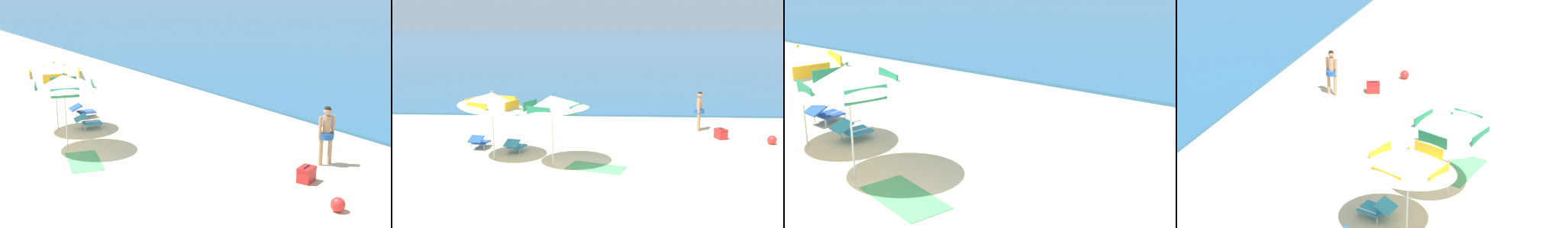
{
  "view_description": "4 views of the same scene",
  "coord_description": "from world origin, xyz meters",
  "views": [
    {
      "loc": [
        14.05,
        -5.8,
        5.7
      ],
      "look_at": [
        0.37,
        4.23,
        1.11
      ],
      "focal_mm": 54.57,
      "sensor_mm": 36.0,
      "label": 1
    },
    {
      "loc": [
        -0.21,
        -12.14,
        4.33
      ],
      "look_at": [
        -1.1,
        5.09,
        0.92
      ],
      "focal_mm": 40.42,
      "sensor_mm": 36.0,
      "label": 2
    },
    {
      "loc": [
        5.85,
        -6.24,
        4.86
      ],
      "look_at": [
        -0.82,
        3.83,
        0.8
      ],
      "focal_mm": 54.08,
      "sensor_mm": 36.0,
      "label": 3
    },
    {
      "loc": [
        -14.75,
        -0.6,
        8.0
      ],
      "look_at": [
        -0.36,
        3.67,
        1.25
      ],
      "focal_mm": 53.05,
      "sensor_mm": 36.0,
      "label": 4
    }
  ],
  "objects": [
    {
      "name": "beach_ball",
      "position": [
        5.89,
        4.22,
        0.17
      ],
      "size": [
        0.34,
        0.34,
        0.34
      ],
      "primitive_type": "sphere",
      "color": "red",
      "rests_on": "ground"
    },
    {
      "name": "beach_umbrella_striped_second",
      "position": [
        -2.0,
        1.18,
        2.02
      ],
      "size": [
        2.85,
        2.82,
        2.43
      ],
      "color": "silver",
      "rests_on": "ground"
    },
    {
      "name": "person_standing_near_shore",
      "position": [
        3.57,
        6.37,
        0.97
      ],
      "size": [
        0.41,
        0.48,
        1.68
      ],
      "color": "tan",
      "rests_on": "ground"
    },
    {
      "name": "ground_plane",
      "position": [
        0.0,
        0.0,
        0.0
      ],
      "size": [
        800.0,
        800.0,
        0.0
      ],
      "primitive_type": "plane",
      "color": "beige"
    },
    {
      "name": "lounge_chair_under_umbrella",
      "position": [
        -4.95,
        3.1,
        0.27
      ],
      "size": [
        0.67,
        0.95,
        0.51
      ],
      "color": "#1E4799",
      "rests_on": "ground"
    },
    {
      "name": "beach_umbrella_striped_main",
      "position": [
        -4.05,
        1.76,
        2.02
      ],
      "size": [
        2.85,
        2.82,
        2.41
      ],
      "color": "silver",
      "rests_on": "ground"
    },
    {
      "name": "cooler_box",
      "position": [
        4.18,
        4.99,
        0.2
      ],
      "size": [
        0.49,
        0.58,
        0.43
      ],
      "color": "red",
      "rests_on": "ground"
    },
    {
      "name": "beach_towel",
      "position": [
        -0.62,
        1.05,
        0.01
      ],
      "size": [
        1.99,
        1.4,
        0.01
      ],
      "primitive_type": "cube",
      "rotation": [
        0.0,
        0.0,
        4.4
      ],
      "color": "#4C9E5B",
      "rests_on": "ground"
    },
    {
      "name": "ocean_water",
      "position": [
        0.0,
        409.16,
        0.05
      ],
      "size": [
        800.0,
        800.0,
        0.1
      ],
      "primitive_type": "cube",
      "color": "#285B7F",
      "rests_on": "ground"
    },
    {
      "name": "lounge_chair_beside_umbrella",
      "position": [
        -3.52,
        2.62,
        0.27
      ],
      "size": [
        0.74,
        0.99,
        0.51
      ],
      "color": "teal",
      "rests_on": "ground"
    }
  ]
}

